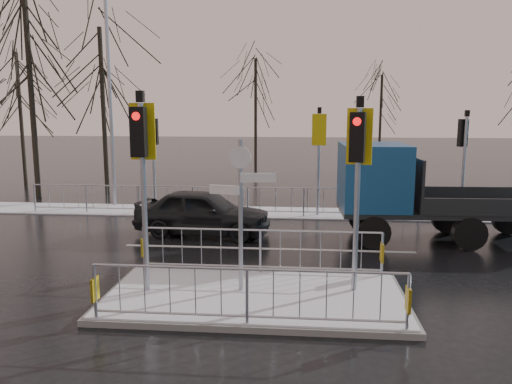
# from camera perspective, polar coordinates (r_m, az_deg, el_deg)

# --- Properties ---
(ground) EXTENTS (120.00, 120.00, 0.00)m
(ground) POSITION_cam_1_polar(r_m,az_deg,el_deg) (10.24, -0.16, -12.34)
(ground) COLOR black
(ground) RESTS_ON ground
(snow_verge) EXTENTS (30.00, 2.00, 0.04)m
(snow_verge) POSITION_cam_1_polar(r_m,az_deg,el_deg) (18.48, 2.34, -2.37)
(snow_verge) COLOR silver
(snow_verge) RESTS_ON ground
(lane_markings) EXTENTS (8.00, 11.38, 0.01)m
(lane_markings) POSITION_cam_1_polar(r_m,az_deg,el_deg) (9.93, -0.34, -13.03)
(lane_markings) COLOR silver
(lane_markings) RESTS_ON ground
(traffic_island) EXTENTS (6.00, 3.04, 4.15)m
(traffic_island) POSITION_cam_1_polar(r_m,az_deg,el_deg) (10.11, -0.22, -10.26)
(traffic_island) COLOR #61625D
(traffic_island) RESTS_ON ground
(far_kerb_fixtures) EXTENTS (18.00, 0.65, 3.83)m
(far_kerb_fixtures) POSITION_cam_1_polar(r_m,az_deg,el_deg) (17.78, 3.22, 0.44)
(far_kerb_fixtures) COLOR #979CA5
(far_kerb_fixtures) RESTS_ON ground
(car_far_lane) EXTENTS (4.29, 2.14, 1.40)m
(car_far_lane) POSITION_cam_1_polar(r_m,az_deg,el_deg) (15.28, -6.08, -2.30)
(car_far_lane) COLOR black
(car_far_lane) RESTS_ON ground
(flatbed_truck) EXTENTS (6.13, 2.39, 2.81)m
(flatbed_truck) POSITION_cam_1_polar(r_m,az_deg,el_deg) (15.04, 16.43, 0.25)
(flatbed_truck) COLOR black
(flatbed_truck) RESTS_ON ground
(tree_near_a) EXTENTS (4.75, 4.75, 8.97)m
(tree_near_a) POSITION_cam_1_polar(r_m,az_deg,el_deg) (23.53, -24.57, 14.25)
(tree_near_a) COLOR black
(tree_near_a) RESTS_ON ground
(tree_near_b) EXTENTS (4.00, 4.00, 7.55)m
(tree_near_b) POSITION_cam_1_polar(r_m,az_deg,el_deg) (23.73, -17.21, 12.29)
(tree_near_b) COLOR black
(tree_near_b) RESTS_ON ground
(tree_near_c) EXTENTS (3.50, 3.50, 6.61)m
(tree_near_c) POSITION_cam_1_polar(r_m,az_deg,el_deg) (26.59, -25.45, 10.06)
(tree_near_c) COLOR black
(tree_near_c) RESTS_ON ground
(tree_far_a) EXTENTS (3.75, 3.75, 7.08)m
(tree_far_a) POSITION_cam_1_polar(r_m,az_deg,el_deg) (31.61, -0.04, 11.30)
(tree_far_a) COLOR black
(tree_far_a) RESTS_ON ground
(tree_far_b) EXTENTS (3.25, 3.25, 6.14)m
(tree_far_b) POSITION_cam_1_polar(r_m,az_deg,el_deg) (33.85, 14.10, 9.81)
(tree_far_b) COLOR black
(tree_far_b) RESTS_ON ground
(street_lamp_left) EXTENTS (1.25, 0.18, 8.20)m
(street_lamp_left) POSITION_cam_1_polar(r_m,az_deg,el_deg) (20.34, -16.20, 11.03)
(street_lamp_left) COLOR #979CA5
(street_lamp_left) RESTS_ON ground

